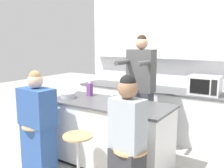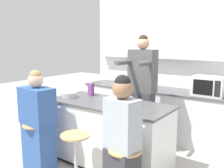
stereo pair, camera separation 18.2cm
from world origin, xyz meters
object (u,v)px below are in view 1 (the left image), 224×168
Objects in this scene: person_cooking at (140,95)px; bar_stool_center at (78,160)px; juice_carton at (90,89)px; kitchen_island at (109,134)px; bar_stool_leftmost at (37,147)px; cooking_pot at (122,98)px; coffee_cup_near at (115,104)px; potted_plant at (140,78)px; microwave at (205,85)px; person_wrapped_blanket at (38,126)px; coffee_cup_far at (138,102)px; person_seated_near at (127,147)px; fruit_bowl at (68,95)px.

bar_stool_center is at bearing -97.64° from person_cooking.
bar_stool_center is 3.09× the size of juice_carton.
person_cooking is (0.17, 0.64, 0.46)m from kitchen_island.
cooking_pot is at bearing 42.73° from bar_stool_leftmost.
coffee_cup_near is at bearing 65.11° from bar_stool_center.
kitchen_island is at bearing -79.43° from potted_plant.
coffee_cup_near reaches higher than kitchen_island.
juice_carton is 0.44× the size of microwave.
person_wrapped_blanket is 2.72m from microwave.
coffee_cup_near is 1.06× the size of coffee_cup_far.
person_seated_near reaches higher than kitchen_island.
kitchen_island is 3.60× the size of microwave.
person_cooking is 3.81× the size of microwave.
person_cooking is 16.35× the size of coffee_cup_far.
bar_stool_center is 0.81m from coffee_cup_near.
cooking_pot reaches higher than bar_stool_leftmost.
fruit_bowl is at bearing -136.50° from microwave.
person_cooking is at bearing 75.42° from kitchen_island.
potted_plant is at bearing 80.47° from juice_carton.
coffee_cup_near is 0.82m from juice_carton.
fruit_bowl is (-0.84, -0.75, 0.03)m from person_cooking.
person_seated_near is at bearing -69.25° from person_cooking.
potted_plant is at bearing 76.07° from fruit_bowl.
person_wrapped_blanket is (0.01, 0.02, 0.30)m from bar_stool_leftmost.
cooking_pot reaches higher than coffee_cup_far.
person_cooking reaches higher than cooking_pot.
person_wrapped_blanket reaches higher than coffee_cup_far.
coffee_cup_near is at bearing 32.45° from person_wrapped_blanket.
person_cooking is at bearing 88.90° from cooking_pot.
person_wrapped_blanket is at bearing -135.65° from kitchen_island.
person_seated_near is at bearing -45.07° from kitchen_island.
cooking_pot is 0.66m from juice_carton.
bar_stool_leftmost is 0.36× the size of person_cooking.
microwave is at bearing -2.21° from potted_plant.
fruit_bowl is 1.94× the size of coffee_cup_far.
bar_stool_leftmost is at bearing -101.08° from potted_plant.
bar_stool_leftmost is 0.86m from fruit_bowl.
coffee_cup_far is at bearing 51.46° from coffee_cup_near.
juice_carton is at bearing -146.49° from person_cooking.
potted_plant is (0.42, 2.17, 0.40)m from person_wrapped_blanket.
person_wrapped_blanket is at bearing -92.34° from fruit_bowl.
fruit_bowl is (-0.83, -0.20, -0.03)m from cooking_pot.
potted_plant is at bearing 78.92° from bar_stool_leftmost.
person_cooking is 1.44m from person_seated_near.
person_wrapped_blanket reaches higher than juice_carton.
fruit_bowl is 0.90m from coffee_cup_near.
person_seated_near is at bearing -66.20° from potted_plant.
fruit_bowl is at bearing -171.56° from coffee_cup_far.
bar_stool_center is 1.01m from cooking_pot.
kitchen_island is at bearing 144.02° from person_seated_near.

